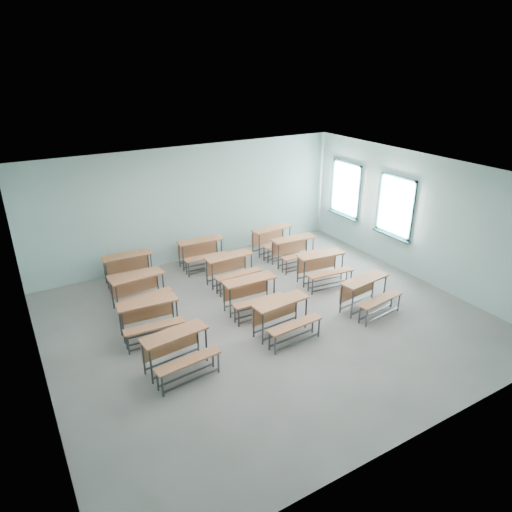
{
  "coord_description": "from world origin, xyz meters",
  "views": [
    {
      "loc": [
        -4.59,
        -7.32,
        5.33
      ],
      "look_at": [
        0.41,
        1.2,
        1.0
      ],
      "focal_mm": 32.0,
      "sensor_mm": 36.0,
      "label": 1
    }
  ],
  "objects_px": {
    "desk_unit_r1c2": "(323,264)",
    "desk_unit_r3c1": "(202,250)",
    "desk_unit_r3c0": "(129,265)",
    "desk_unit_r2c1": "(231,266)",
    "desk_unit_r2c2": "(295,248)",
    "desk_unit_r0c1": "(284,313)",
    "desk_unit_r1c1": "(252,291)",
    "desk_unit_r2c0": "(140,287)",
    "desk_unit_r0c2": "(368,290)",
    "desk_unit_r1c0": "(150,314)",
    "desk_unit_r0c0": "(178,347)",
    "desk_unit_r3c2": "(274,237)"
  },
  "relations": [
    {
      "from": "desk_unit_r2c2",
      "to": "desk_unit_r3c0",
      "type": "distance_m",
      "value": 4.44
    },
    {
      "from": "desk_unit_r3c1",
      "to": "desk_unit_r3c2",
      "type": "relative_size",
      "value": 0.98
    },
    {
      "from": "desk_unit_r2c1",
      "to": "desk_unit_r0c1",
      "type": "bearing_deg",
      "value": -93.89
    },
    {
      "from": "desk_unit_r1c1",
      "to": "desk_unit_r3c2",
      "type": "distance_m",
      "value": 3.39
    },
    {
      "from": "desk_unit_r2c1",
      "to": "desk_unit_r2c2",
      "type": "relative_size",
      "value": 0.98
    },
    {
      "from": "desk_unit_r2c0",
      "to": "desk_unit_r2c1",
      "type": "distance_m",
      "value": 2.34
    },
    {
      "from": "desk_unit_r0c0",
      "to": "desk_unit_r2c2",
      "type": "relative_size",
      "value": 1.03
    },
    {
      "from": "desk_unit_r1c2",
      "to": "desk_unit_r2c1",
      "type": "relative_size",
      "value": 1.06
    },
    {
      "from": "desk_unit_r2c0",
      "to": "desk_unit_r3c0",
      "type": "relative_size",
      "value": 1.01
    },
    {
      "from": "desk_unit_r1c2",
      "to": "desk_unit_r2c0",
      "type": "height_order",
      "value": "same"
    },
    {
      "from": "desk_unit_r3c0",
      "to": "desk_unit_r3c1",
      "type": "bearing_deg",
      "value": 3.9
    },
    {
      "from": "desk_unit_r1c0",
      "to": "desk_unit_r2c1",
      "type": "height_order",
      "value": "same"
    },
    {
      "from": "desk_unit_r1c0",
      "to": "desk_unit_r3c2",
      "type": "distance_m",
      "value": 5.12
    },
    {
      "from": "desk_unit_r0c0",
      "to": "desk_unit_r2c2",
      "type": "height_order",
      "value": "same"
    },
    {
      "from": "desk_unit_r3c0",
      "to": "desk_unit_r3c2",
      "type": "bearing_deg",
      "value": 1.28
    },
    {
      "from": "desk_unit_r1c0",
      "to": "desk_unit_r2c1",
      "type": "distance_m",
      "value": 2.82
    },
    {
      "from": "desk_unit_r1c0",
      "to": "desk_unit_r1c2",
      "type": "height_order",
      "value": "same"
    },
    {
      "from": "desk_unit_r0c1",
      "to": "desk_unit_r0c2",
      "type": "height_order",
      "value": "same"
    },
    {
      "from": "desk_unit_r0c0",
      "to": "desk_unit_r3c2",
      "type": "bearing_deg",
      "value": 34.38
    },
    {
      "from": "desk_unit_r2c1",
      "to": "desk_unit_r3c0",
      "type": "height_order",
      "value": "same"
    },
    {
      "from": "desk_unit_r2c2",
      "to": "desk_unit_r1c1",
      "type": "bearing_deg",
      "value": -142.48
    },
    {
      "from": "desk_unit_r1c1",
      "to": "desk_unit_r2c0",
      "type": "distance_m",
      "value": 2.57
    },
    {
      "from": "desk_unit_r3c1",
      "to": "desk_unit_r2c1",
      "type": "bearing_deg",
      "value": -77.77
    },
    {
      "from": "desk_unit_r0c1",
      "to": "desk_unit_r2c2",
      "type": "relative_size",
      "value": 1.01
    },
    {
      "from": "desk_unit_r1c0",
      "to": "desk_unit_r2c2",
      "type": "height_order",
      "value": "same"
    },
    {
      "from": "desk_unit_r2c0",
      "to": "desk_unit_r3c1",
      "type": "xyz_separation_m",
      "value": [
        2.13,
        1.3,
        0.0
      ]
    },
    {
      "from": "desk_unit_r1c1",
      "to": "desk_unit_r3c0",
      "type": "xyz_separation_m",
      "value": [
        -1.99,
        2.75,
        0.0
      ]
    },
    {
      "from": "desk_unit_r0c0",
      "to": "desk_unit_r2c0",
      "type": "bearing_deg",
      "value": 81.56
    },
    {
      "from": "desk_unit_r1c1",
      "to": "desk_unit_r2c0",
      "type": "relative_size",
      "value": 0.97
    },
    {
      "from": "desk_unit_r2c1",
      "to": "desk_unit_r3c2",
      "type": "xyz_separation_m",
      "value": [
        1.99,
        1.15,
        0.0
      ]
    },
    {
      "from": "desk_unit_r0c0",
      "to": "desk_unit_r0c2",
      "type": "distance_m",
      "value": 4.5
    },
    {
      "from": "desk_unit_r0c1",
      "to": "desk_unit_r2c0",
      "type": "height_order",
      "value": "same"
    },
    {
      "from": "desk_unit_r0c2",
      "to": "desk_unit_r2c1",
      "type": "xyz_separation_m",
      "value": [
        -2.04,
        2.71,
        0.0
      ]
    },
    {
      "from": "desk_unit_r1c1",
      "to": "desk_unit_r3c0",
      "type": "bearing_deg",
      "value": 128.13
    },
    {
      "from": "desk_unit_r3c1",
      "to": "desk_unit_r2c2",
      "type": "bearing_deg",
      "value": -23.88
    },
    {
      "from": "desk_unit_r0c2",
      "to": "desk_unit_r1c0",
      "type": "height_order",
      "value": "same"
    },
    {
      "from": "desk_unit_r1c2",
      "to": "desk_unit_r2c1",
      "type": "bearing_deg",
      "value": 158.28
    },
    {
      "from": "desk_unit_r1c0",
      "to": "desk_unit_r3c1",
      "type": "relative_size",
      "value": 1.01
    },
    {
      "from": "desk_unit_r1c2",
      "to": "desk_unit_r3c1",
      "type": "distance_m",
      "value": 3.31
    },
    {
      "from": "desk_unit_r0c2",
      "to": "desk_unit_r3c1",
      "type": "relative_size",
      "value": 1.04
    },
    {
      "from": "desk_unit_r1c0",
      "to": "desk_unit_r2c0",
      "type": "xyz_separation_m",
      "value": [
        0.19,
        1.29,
        0.0
      ]
    },
    {
      "from": "desk_unit_r2c1",
      "to": "desk_unit_r2c2",
      "type": "height_order",
      "value": "same"
    },
    {
      "from": "desk_unit_r3c1",
      "to": "desk_unit_r0c0",
      "type": "bearing_deg",
      "value": -116.19
    },
    {
      "from": "desk_unit_r1c2",
      "to": "desk_unit_r3c1",
      "type": "relative_size",
      "value": 1.03
    },
    {
      "from": "desk_unit_r0c0",
      "to": "desk_unit_r2c2",
      "type": "xyz_separation_m",
      "value": [
        4.53,
        2.79,
        0.0
      ]
    },
    {
      "from": "desk_unit_r1c1",
      "to": "desk_unit_r3c1",
      "type": "xyz_separation_m",
      "value": [
        0.02,
        2.75,
        0.0
      ]
    },
    {
      "from": "desk_unit_r1c2",
      "to": "desk_unit_r3c2",
      "type": "distance_m",
      "value": 2.24
    },
    {
      "from": "desk_unit_r1c1",
      "to": "desk_unit_r1c0",
      "type": "bearing_deg",
      "value": 178.06
    },
    {
      "from": "desk_unit_r3c1",
      "to": "desk_unit_r3c2",
      "type": "distance_m",
      "value": 2.21
    },
    {
      "from": "desk_unit_r1c2",
      "to": "desk_unit_r2c2",
      "type": "bearing_deg",
      "value": 95.09
    }
  ]
}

